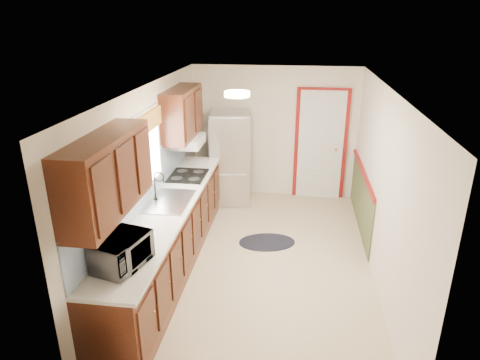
% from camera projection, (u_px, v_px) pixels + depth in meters
% --- Properties ---
extents(room_shell, '(3.20, 5.20, 2.52)m').
position_uv_depth(room_shell, '(262.00, 182.00, 5.52)').
color(room_shell, '#CEB891').
rests_on(room_shell, ground).
extents(kitchen_run, '(0.63, 4.00, 2.20)m').
position_uv_depth(kitchen_run, '(165.00, 213.00, 5.55)').
color(kitchen_run, '#3E1A0E').
rests_on(kitchen_run, ground).
extents(back_wall_trim, '(1.12, 2.30, 2.08)m').
position_uv_depth(back_wall_trim, '(329.00, 156.00, 7.55)').
color(back_wall_trim, maroon).
rests_on(back_wall_trim, ground).
extents(ceiling_fixture, '(0.30, 0.30, 0.06)m').
position_uv_depth(ceiling_fixture, '(237.00, 94.00, 4.96)').
color(ceiling_fixture, '#FFD88C').
rests_on(ceiling_fixture, room_shell).
extents(microwave, '(0.44, 0.62, 0.38)m').
position_uv_depth(microwave, '(121.00, 249.00, 4.08)').
color(microwave, white).
rests_on(microwave, kitchen_run).
extents(refrigerator, '(0.76, 0.74, 1.66)m').
position_uv_depth(refrigerator, '(231.00, 158.00, 7.64)').
color(refrigerator, '#B7B7BC').
rests_on(refrigerator, ground).
extents(rug, '(0.94, 0.71, 0.01)m').
position_uv_depth(rug, '(267.00, 242.00, 6.46)').
color(rug, black).
rests_on(rug, ground).
extents(cooktop, '(0.53, 0.64, 0.02)m').
position_uv_depth(cooktop, '(188.00, 176.00, 6.45)').
color(cooktop, black).
rests_on(cooktop, kitchen_run).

